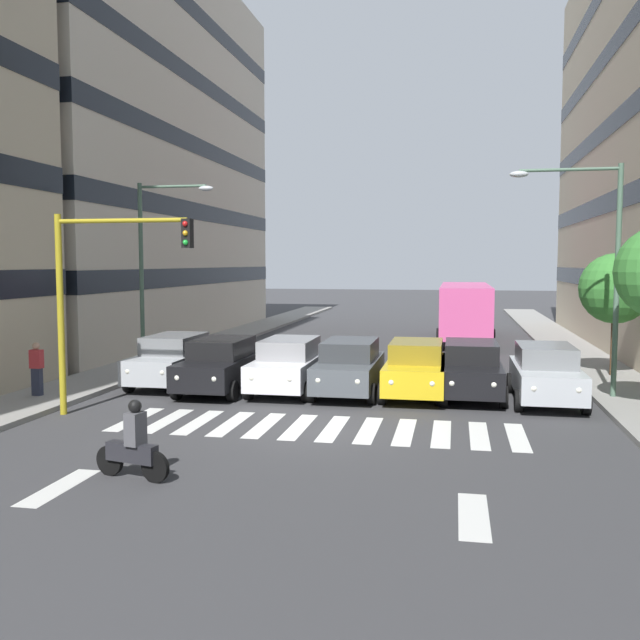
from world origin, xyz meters
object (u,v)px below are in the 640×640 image
object	(u,v)px
car_0	(546,373)
car_4	(289,365)
street_lamp_left	(598,254)
street_lamp_right	(153,256)
car_5	(221,365)
car_6	(174,360)
car_1	(471,369)
traffic_light_gantry	(97,282)
street_tree_1	(615,289)
pedestrian_waiting	(37,368)
car_2	(416,368)
bus_behind_traffic	(465,306)
motorcycle_with_rider	(133,446)
car_3	(349,367)

from	to	relation	value
car_0	car_4	distance (m)	7.97
street_lamp_left	street_lamp_right	distance (m)	15.46
car_5	car_6	size ratio (longest dim) A/B	1.00
car_1	car_5	bearing A→B (deg)	4.32
car_6	traffic_light_gantry	world-z (taller)	traffic_light_gantry
street_lamp_left	street_tree_1	world-z (taller)	street_lamp_left
car_1	pedestrian_waiting	xyz separation A→B (m)	(12.98, 3.05, 0.11)
car_0	car_5	bearing A→B (deg)	1.00
car_2	street_lamp_right	size ratio (longest dim) A/B	0.64
car_1	car_4	distance (m)	5.80
traffic_light_gantry	pedestrian_waiting	size ratio (longest dim) A/B	3.37
car_0	car_6	xyz separation A→B (m)	(12.11, -0.62, 0.00)
bus_behind_traffic	street_lamp_left	bearing A→B (deg)	103.13
car_5	traffic_light_gantry	world-z (taller)	traffic_light_gantry
street_lamp_left	street_lamp_right	size ratio (longest dim) A/B	1.00
car_6	bus_behind_traffic	bearing A→B (deg)	-122.35
car_0	motorcycle_with_rider	size ratio (longest dim) A/B	2.65
car_6	pedestrian_waiting	distance (m)	4.45
street_lamp_right	pedestrian_waiting	xyz separation A→B (m)	(1.35, 5.48, -3.44)
traffic_light_gantry	pedestrian_waiting	distance (m)	4.30
street_lamp_right	pedestrian_waiting	bearing A→B (deg)	76.17
car_2	car_5	bearing A→B (deg)	4.08
car_5	traffic_light_gantry	distance (m)	5.34
car_3	street_tree_1	xyz separation A→B (m)	(-8.87, -4.62, 2.38)
motorcycle_with_rider	street_tree_1	distance (m)	18.40
car_0	motorcycle_with_rider	xyz separation A→B (m)	(8.77, 9.19, -0.24)
car_6	car_5	bearing A→B (deg)	157.93
car_4	bus_behind_traffic	distance (m)	17.13
car_1	car_6	world-z (taller)	same
car_3	car_6	distance (m)	6.16
traffic_light_gantry	street_tree_1	world-z (taller)	traffic_light_gantry
car_2	bus_behind_traffic	world-z (taller)	bus_behind_traffic
car_5	car_2	bearing A→B (deg)	-175.92
car_4	pedestrian_waiting	world-z (taller)	pedestrian_waiting
car_4	motorcycle_with_rider	world-z (taller)	car_4
car_6	car_1	bearing A→B (deg)	178.87
car_4	car_5	size ratio (longest dim) A/B	1.00
car_3	car_4	bearing A→B (deg)	-1.03
car_2	car_4	distance (m)	4.10
motorcycle_with_rider	pedestrian_waiting	bearing A→B (deg)	-45.82
car_0	street_lamp_right	bearing A→B (deg)	-11.69
car_0	bus_behind_traffic	bearing A→B (deg)	-82.41
car_4	street_lamp_right	size ratio (longest dim) A/B	0.64
car_5	car_6	distance (m)	2.13
car_2	car_5	size ratio (longest dim) A/B	1.00
street_lamp_right	street_tree_1	xyz separation A→B (m)	(-16.71, -1.94, -1.18)
car_0	car_6	bearing A→B (deg)	-2.94
car_5	motorcycle_with_rider	xyz separation A→B (m)	(-1.37, 9.02, -0.24)
car_2	car_3	distance (m)	2.10
traffic_light_gantry	car_5	bearing A→B (deg)	-116.77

